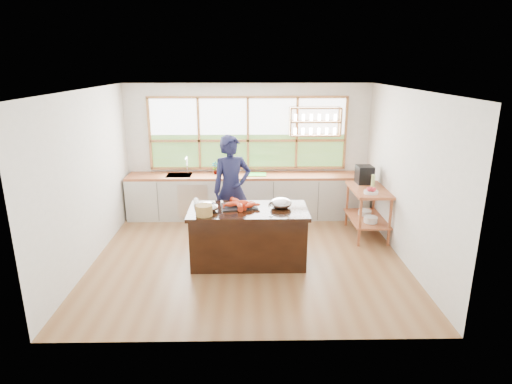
{
  "coord_description": "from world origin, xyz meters",
  "views": [
    {
      "loc": [
        0.01,
        -6.48,
        3.08
      ],
      "look_at": [
        0.13,
        0.15,
        1.07
      ],
      "focal_mm": 30.0,
      "sensor_mm": 36.0,
      "label": 1
    }
  ],
  "objects_px": {
    "island": "(248,236)",
    "cook": "(232,189)",
    "espresso_machine": "(364,175)",
    "wicker_basket": "(204,210)"
  },
  "relations": [
    {
      "from": "island",
      "to": "espresso_machine",
      "type": "xyz_separation_m",
      "value": [
        2.19,
        1.47,
        0.61
      ]
    },
    {
      "from": "cook",
      "to": "espresso_machine",
      "type": "bearing_deg",
      "value": -7.04
    },
    {
      "from": "cook",
      "to": "espresso_machine",
      "type": "height_order",
      "value": "cook"
    },
    {
      "from": "island",
      "to": "wicker_basket",
      "type": "relative_size",
      "value": 7.3
    },
    {
      "from": "island",
      "to": "cook",
      "type": "height_order",
      "value": "cook"
    },
    {
      "from": "espresso_machine",
      "to": "cook",
      "type": "bearing_deg",
      "value": -169.88
    },
    {
      "from": "cook",
      "to": "wicker_basket",
      "type": "relative_size",
      "value": 7.53
    },
    {
      "from": "wicker_basket",
      "to": "espresso_machine",
      "type": "bearing_deg",
      "value": 31.45
    },
    {
      "from": "island",
      "to": "espresso_machine",
      "type": "distance_m",
      "value": 2.71
    },
    {
      "from": "cook",
      "to": "island",
      "type": "bearing_deg",
      "value": -92.27
    }
  ]
}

